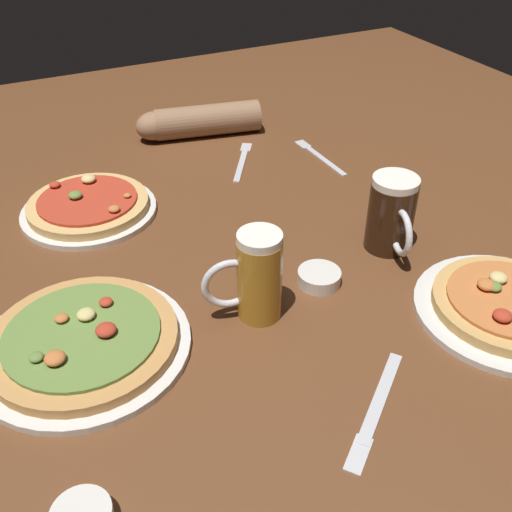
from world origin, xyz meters
The scene contains 11 objects.
ground_plane centered at (0.00, 0.00, -0.01)m, with size 2.40×2.40×0.03m, color brown.
pizza_plate_near centered at (-0.33, -0.08, 0.02)m, with size 0.33×0.33×0.05m.
pizza_plate_far centered at (-0.23, 0.32, 0.02)m, with size 0.28×0.28×0.05m.
pizza_plate_side centered at (0.31, -0.30, 0.02)m, with size 0.30×0.30×0.05m.
beer_mug_dark centered at (0.25, -0.06, 0.07)m, with size 0.09×0.14×0.15m.
beer_mug_amber centered at (-0.06, -0.12, 0.08)m, with size 0.13×0.07×0.16m.
ramekin_butter centered at (0.08, -0.10, 0.01)m, with size 0.08×0.08×0.03m, color silver.
fork_left centered at (0.34, 0.33, 0.00)m, with size 0.03×0.21×0.01m.
knife_right centered at (0.00, -0.38, 0.00)m, with size 0.19×0.16×0.01m.
fork_spare centered at (0.16, 0.39, 0.00)m, with size 0.13×0.18×0.01m.
diner_arm centered at (0.11, 0.58, 0.04)m, with size 0.32×0.13×0.08m.
Camera 1 is at (-0.39, -0.79, 0.66)m, focal length 41.54 mm.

